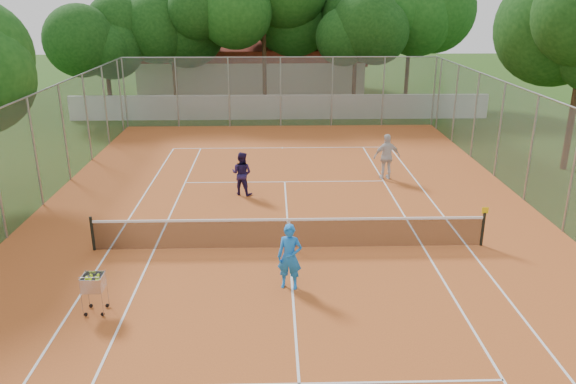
{
  "coord_description": "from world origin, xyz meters",
  "views": [
    {
      "loc": [
        -0.48,
        -15.65,
        7.34
      ],
      "look_at": [
        0.0,
        1.5,
        1.3
      ],
      "focal_mm": 35.0,
      "sensor_mm": 36.0,
      "label": 1
    }
  ],
  "objects_px": {
    "player_near": "(290,257)",
    "ball_hopper": "(94,292)",
    "player_far_right": "(387,157)",
    "tennis_net": "(289,233)",
    "player_far_left": "(242,173)",
    "clubhouse": "(253,65)"
  },
  "relations": [
    {
      "from": "tennis_net",
      "to": "clubhouse",
      "type": "xyz_separation_m",
      "value": [
        -2.0,
        29.0,
        1.69
      ]
    },
    {
      "from": "tennis_net",
      "to": "clubhouse",
      "type": "bearing_deg",
      "value": 93.95
    },
    {
      "from": "player_near",
      "to": "player_far_left",
      "type": "bearing_deg",
      "value": 115.3
    },
    {
      "from": "player_far_left",
      "to": "player_near",
      "type": "bearing_deg",
      "value": 124.45
    },
    {
      "from": "tennis_net",
      "to": "player_near",
      "type": "distance_m",
      "value": 2.5
    },
    {
      "from": "clubhouse",
      "to": "player_near",
      "type": "distance_m",
      "value": 31.56
    },
    {
      "from": "tennis_net",
      "to": "player_far_left",
      "type": "height_order",
      "value": "player_far_left"
    },
    {
      "from": "clubhouse",
      "to": "player_far_right",
      "type": "bearing_deg",
      "value": -74.29
    },
    {
      "from": "clubhouse",
      "to": "ball_hopper",
      "type": "xyz_separation_m",
      "value": [
        -2.82,
        -32.57,
        -1.64
      ]
    },
    {
      "from": "player_near",
      "to": "player_far_right",
      "type": "xyz_separation_m",
      "value": [
        4.33,
        9.19,
        0.07
      ]
    },
    {
      "from": "tennis_net",
      "to": "ball_hopper",
      "type": "distance_m",
      "value": 6.0
    },
    {
      "from": "clubhouse",
      "to": "player_near",
      "type": "bearing_deg",
      "value": -86.48
    },
    {
      "from": "player_far_right",
      "to": "tennis_net",
      "type": "bearing_deg",
      "value": 50.19
    },
    {
      "from": "player_far_left",
      "to": "player_far_right",
      "type": "height_order",
      "value": "player_far_right"
    },
    {
      "from": "tennis_net",
      "to": "clubhouse",
      "type": "height_order",
      "value": "clubhouse"
    },
    {
      "from": "clubhouse",
      "to": "player_far_left",
      "type": "height_order",
      "value": "clubhouse"
    },
    {
      "from": "clubhouse",
      "to": "player_far_right",
      "type": "relative_size",
      "value": 8.54
    },
    {
      "from": "tennis_net",
      "to": "player_far_right",
      "type": "relative_size",
      "value": 6.18
    },
    {
      "from": "player_near",
      "to": "player_far_right",
      "type": "distance_m",
      "value": 10.16
    },
    {
      "from": "ball_hopper",
      "to": "player_near",
      "type": "bearing_deg",
      "value": 32.72
    },
    {
      "from": "player_far_left",
      "to": "player_far_right",
      "type": "bearing_deg",
      "value": -141.21
    },
    {
      "from": "player_near",
      "to": "ball_hopper",
      "type": "xyz_separation_m",
      "value": [
        -4.75,
        -1.1,
        -0.35
      ]
    }
  ]
}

